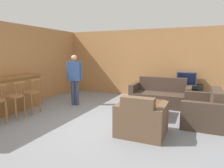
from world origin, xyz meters
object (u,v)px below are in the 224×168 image
(armchair_near, at_px, (141,120))
(loveseat_right, at_px, (203,111))
(bar_chair_mid, at_px, (16,98))
(tv_unit, at_px, (186,93))
(coffee_table, at_px, (152,105))
(tv, at_px, (187,78))
(couch_far, at_px, (161,96))
(bar_chair_far, at_px, (32,94))
(person_by_window, at_px, (75,77))

(armchair_near, height_order, loveseat_right, armchair_near)
(bar_chair_mid, height_order, tv_unit, bar_chair_mid)
(coffee_table, bearing_deg, loveseat_right, 0.35)
(bar_chair_mid, xyz_separation_m, tv, (3.93, 3.72, 0.30))
(armchair_near, bearing_deg, loveseat_right, 46.97)
(coffee_table, relative_size, tv_unit, 0.90)
(couch_far, height_order, tv_unit, couch_far)
(tv_unit, distance_m, tv, 0.53)
(armchair_near, distance_m, tv_unit, 3.49)
(tv, bearing_deg, couch_far, -132.49)
(bar_chair_far, bearing_deg, person_by_window, 63.63)
(bar_chair_far, distance_m, tv, 5.05)
(tv_unit, bearing_deg, armchair_near, -101.16)
(loveseat_right, xyz_separation_m, tv, (-0.53, 2.13, 0.54))
(coffee_table, xyz_separation_m, tv, (0.73, 2.14, 0.52))
(loveseat_right, xyz_separation_m, tv_unit, (-0.53, 2.13, 0.00))
(couch_far, bearing_deg, armchair_near, -88.65)
(armchair_near, bearing_deg, person_by_window, 150.54)
(couch_far, xyz_separation_m, tv_unit, (0.74, 0.81, -0.00))
(loveseat_right, xyz_separation_m, person_by_window, (-3.84, 0.20, 0.63))
(couch_far, xyz_separation_m, person_by_window, (-2.58, -1.12, 0.63))
(tv, bearing_deg, person_by_window, -149.86)
(couch_far, height_order, armchair_near, couch_far)
(person_by_window, bearing_deg, tv_unit, 30.18)
(couch_far, distance_m, tv, 1.21)
(bar_chair_far, relative_size, loveseat_right, 0.70)
(bar_chair_mid, relative_size, tv_unit, 0.91)
(person_by_window, bearing_deg, coffee_table, -4.67)
(tv, bearing_deg, armchair_near, -101.17)
(couch_far, bearing_deg, loveseat_right, -46.37)
(loveseat_right, bearing_deg, bar_chair_far, -166.96)
(couch_far, bearing_deg, bar_chair_far, -143.55)
(bar_chair_mid, xyz_separation_m, loveseat_right, (4.46, 1.59, -0.24))
(tv, distance_m, person_by_window, 3.84)
(loveseat_right, height_order, person_by_window, person_by_window)
(couch_far, bearing_deg, coffee_table, -89.51)
(armchair_near, relative_size, coffee_table, 1.00)
(bar_chair_far, bearing_deg, bar_chair_mid, -90.00)
(armchair_near, distance_m, coffee_table, 1.28)
(bar_chair_mid, relative_size, loveseat_right, 0.70)
(armchair_near, bearing_deg, couch_far, 91.35)
(armchair_near, xyz_separation_m, tv_unit, (0.67, 3.42, -0.00))
(bar_chair_mid, distance_m, tv_unit, 5.41)
(bar_chair_far, relative_size, coffee_table, 1.01)
(armchair_near, bearing_deg, coffee_table, 92.24)
(coffee_table, bearing_deg, person_by_window, 175.33)
(couch_far, height_order, person_by_window, person_by_window)
(tv_unit, bearing_deg, bar_chair_mid, -136.57)
(bar_chair_mid, distance_m, person_by_window, 1.93)
(bar_chair_mid, relative_size, couch_far, 0.52)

